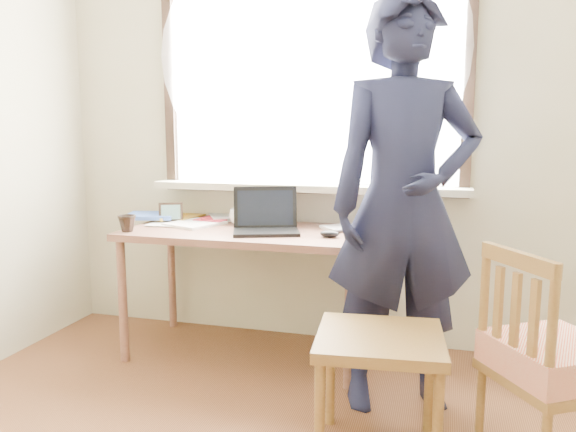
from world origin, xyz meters
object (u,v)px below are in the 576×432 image
(desk, at_px, (248,243))
(laptop, at_px, (266,221))
(mug_dark, at_px, (127,223))
(person, at_px, (404,205))
(side_chair, at_px, (549,361))
(work_chair, at_px, (380,354))
(mug_white, at_px, (239,217))

(desk, relative_size, laptop, 3.18)
(mug_dark, height_order, person, person)
(desk, bearing_deg, side_chair, -29.66)
(work_chair, distance_m, person, 0.69)
(desk, bearing_deg, mug_white, 125.27)
(work_chair, height_order, side_chair, side_chair)
(laptop, bearing_deg, side_chair, -30.77)
(person, bearing_deg, mug_dark, 156.50)
(laptop, bearing_deg, mug_dark, -164.66)
(mug_white, height_order, side_chair, side_chair)
(mug_dark, relative_size, person, 0.05)
(desk, bearing_deg, mug_dark, -159.11)
(desk, xyz_separation_m, side_chair, (1.42, -0.81, -0.19))
(desk, distance_m, mug_dark, 0.66)
(mug_white, bearing_deg, side_chair, -31.95)
(laptop, xyz_separation_m, side_chair, (1.30, -0.78, -0.32))
(laptop, relative_size, side_chair, 0.49)
(desk, xyz_separation_m, mug_white, (-0.10, 0.14, 0.12))
(desk, xyz_separation_m, work_chair, (0.82, -0.81, -0.23))
(mug_white, height_order, person, person)
(desk, relative_size, work_chair, 2.57)
(side_chair, xyz_separation_m, person, (-0.55, 0.46, 0.48))
(laptop, bearing_deg, work_chair, -47.84)
(mug_white, distance_m, work_chair, 1.37)
(desk, xyz_separation_m, laptop, (0.12, -0.03, 0.13))
(mug_dark, relative_size, work_chair, 0.19)
(mug_dark, bearing_deg, side_chair, -15.91)
(work_chair, bearing_deg, laptop, 132.16)
(side_chair, relative_size, person, 0.46)
(laptop, relative_size, work_chair, 0.81)
(mug_dark, bearing_deg, mug_white, 36.01)
(mug_dark, height_order, work_chair, mug_dark)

